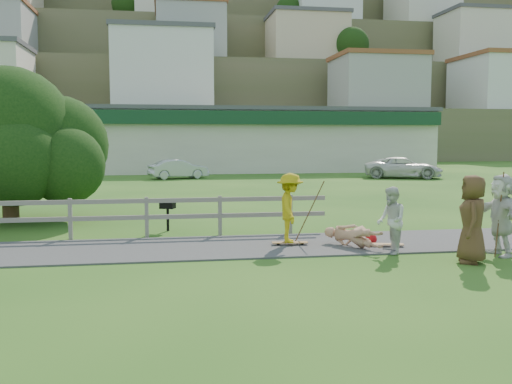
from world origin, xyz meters
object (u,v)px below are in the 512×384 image
(skater_rider, at_px, (290,212))
(bbq, at_px, (168,216))
(car_silver, at_px, (178,169))
(skater_fallen, at_px, (353,236))
(car_white, at_px, (403,168))
(spectator_a, at_px, (391,220))
(spectator_c, at_px, (472,219))
(spectator_d, at_px, (501,215))
(tree, at_px, (9,163))

(skater_rider, distance_m, bbq, 4.17)
(car_silver, xyz_separation_m, bbq, (-0.92, -21.48, -0.20))
(skater_fallen, relative_size, car_white, 0.32)
(spectator_a, distance_m, spectator_c, 1.80)
(spectator_d, xyz_separation_m, car_white, (8.33, 24.24, -0.24))
(spectator_d, bearing_deg, skater_fallen, -112.81)
(spectator_d, relative_size, tree, 0.28)
(spectator_a, height_order, car_silver, spectator_a)
(skater_rider, height_order, skater_fallen, skater_rider)
(spectator_a, xyz_separation_m, car_silver, (-4.18, 25.64, -0.15))
(car_silver, distance_m, car_white, 15.05)
(spectator_d, xyz_separation_m, tree, (-12.49, 7.42, 0.96))
(skater_rider, height_order, car_silver, skater_rider)
(spectator_c, bearing_deg, car_silver, -143.25)
(spectator_a, distance_m, bbq, 6.59)
(spectator_c, height_order, spectator_d, spectator_c)
(spectator_a, height_order, car_white, spectator_a)
(spectator_d, relative_size, car_white, 0.37)
(car_white, height_order, bbq, car_white)
(skater_rider, relative_size, spectator_d, 0.92)
(skater_rider, height_order, spectator_a, skater_rider)
(skater_rider, xyz_separation_m, spectator_a, (2.12, -1.29, -0.08))
(skater_fallen, xyz_separation_m, car_white, (11.38, 22.87, 0.41))
(bbq, bearing_deg, spectator_a, -17.57)
(car_silver, distance_m, tree, 19.75)
(spectator_d, bearing_deg, tree, -119.30)
(spectator_c, distance_m, tree, 13.99)
(spectator_a, bearing_deg, skater_fallen, -135.35)
(car_white, height_order, tree, tree)
(tree, bearing_deg, spectator_a, -34.15)
(spectator_d, distance_m, bbq, 8.90)
(spectator_a, relative_size, tree, 0.23)
(skater_rider, bearing_deg, car_silver, 15.51)
(spectator_c, distance_m, car_silver, 27.40)
(spectator_a, relative_size, spectator_d, 0.83)
(car_silver, bearing_deg, skater_fallen, 171.52)
(skater_rider, bearing_deg, spectator_c, -114.90)
(skater_fallen, xyz_separation_m, bbq, (-4.46, 3.37, 0.14))
(spectator_a, relative_size, car_silver, 0.41)
(skater_fallen, distance_m, car_white, 25.55)
(skater_fallen, relative_size, spectator_d, 0.87)
(skater_fallen, height_order, tree, tree)
(spectator_a, bearing_deg, skater_rider, -115.65)
(car_white, bearing_deg, spectator_c, 178.77)
(spectator_d, bearing_deg, car_silver, -164.48)
(bbq, bearing_deg, skater_fallen, -15.43)
(car_white, distance_m, tree, 26.79)
(skater_fallen, bearing_deg, spectator_c, -76.31)
(skater_rider, distance_m, spectator_c, 4.26)
(spectator_a, distance_m, car_silver, 25.98)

